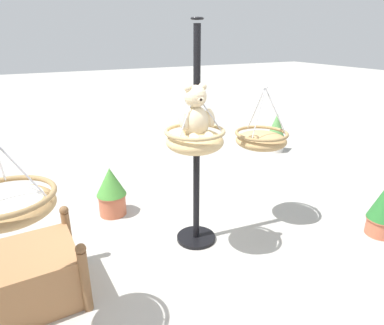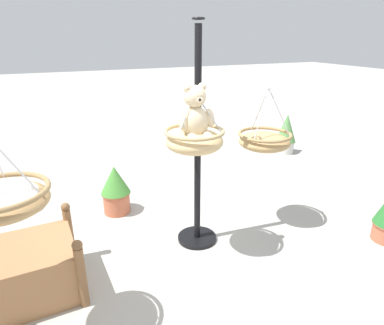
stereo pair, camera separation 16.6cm
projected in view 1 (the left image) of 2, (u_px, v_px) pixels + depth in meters
name	position (u px, v px, depth m)	size (l,w,h in m)	color
ground_plane	(190.00, 247.00, 3.74)	(40.00, 40.00, 0.00)	#ADAAA3
display_pole_central	(196.00, 182.00, 3.62)	(0.44, 0.44, 2.36)	black
hanging_basket_with_teddy	(195.00, 140.00, 3.15)	(0.57, 0.57, 0.58)	tan
teddy_bear	(196.00, 116.00, 3.04)	(0.36, 0.33, 0.52)	beige
hanging_basket_left_high	(261.00, 139.00, 3.83)	(0.60, 0.60, 0.70)	tan
hanging_basket_right_low	(7.00, 204.00, 2.11)	(0.61, 0.61, 0.53)	tan
wooden_planter_box	(29.00, 275.00, 2.91)	(0.91, 0.85, 0.66)	#9E7047
potted_plant_fern_front	(111.00, 191.00, 4.30)	(0.38, 0.38, 0.65)	#BC6042
potted_plant_flowering_red	(276.00, 132.00, 6.66)	(0.38, 0.38, 0.77)	beige
potted_plant_tall_leafy	(384.00, 208.00, 3.85)	(0.35, 0.35, 0.68)	#BC6042
watering_can	(17.00, 208.00, 4.34)	(0.35, 0.20, 0.30)	gray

